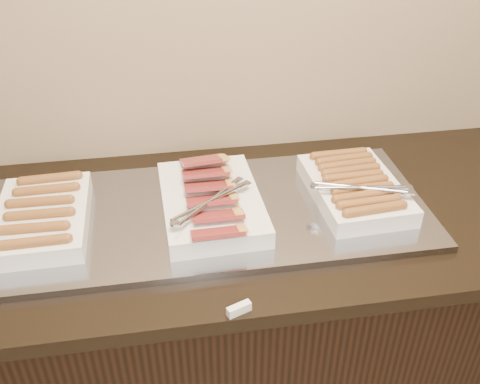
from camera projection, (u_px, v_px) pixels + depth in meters
The scene contains 6 objects.
counter at pixel (212, 330), 1.70m from camera, with size 2.06×0.76×0.90m.
warming_tray at pixel (205, 214), 1.44m from camera, with size 1.20×0.50×0.02m, color #92949F.
dish_left at pixel (42, 217), 1.36m from camera, with size 0.23×0.34×0.07m.
dish_center at pixel (211, 201), 1.42m from camera, with size 0.27×0.41×0.09m.
dish_right at pixel (355, 187), 1.47m from camera, with size 0.27×0.35×0.08m.
label_holder at pixel (239, 309), 1.15m from camera, with size 0.05×0.02×0.02m, color white.
Camera 1 is at (-0.10, 0.97, 1.76)m, focal length 40.00 mm.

